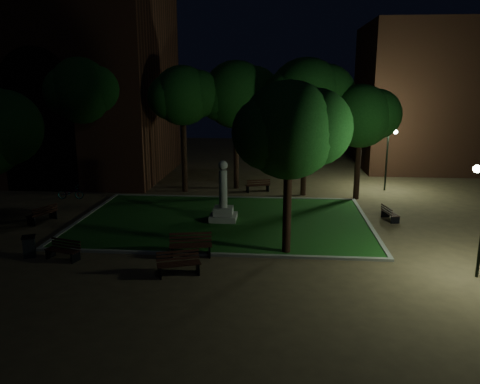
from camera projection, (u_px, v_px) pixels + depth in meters
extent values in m
plane|color=brown|center=(219.00, 233.00, 22.99)|extent=(80.00, 80.00, 0.00)
cube|color=#184613|center=(223.00, 221.00, 24.92)|extent=(15.00, 10.00, 0.08)
cube|color=slate|center=(210.00, 254.00, 19.96)|extent=(15.40, 0.20, 0.12)
cube|color=slate|center=(233.00, 197.00, 29.86)|extent=(15.40, 0.20, 0.12)
cube|color=slate|center=(85.00, 217.00, 25.52)|extent=(0.20, 10.00, 0.12)
cube|color=slate|center=(368.00, 224.00, 24.31)|extent=(0.20, 10.00, 0.12)
cube|color=gray|center=(223.00, 217.00, 24.87)|extent=(1.40, 1.40, 0.30)
cube|color=gray|center=(223.00, 211.00, 24.79)|extent=(1.00, 1.00, 0.40)
cylinder|color=gray|center=(223.00, 189.00, 24.52)|extent=(0.44, 0.44, 2.00)
sphere|color=gray|center=(223.00, 165.00, 24.23)|extent=(0.50, 0.50, 0.50)
cube|color=#4F281A|center=(35.00, 79.00, 36.13)|extent=(20.00, 12.00, 15.00)
cube|color=black|center=(50.00, 137.00, 32.44)|extent=(5.00, 3.00, 7.00)
cylinder|color=black|center=(45.00, 86.00, 31.64)|extent=(5.00, 3.00, 5.00)
plane|color=orange|center=(58.00, 136.00, 33.60)|extent=(6.30, 0.00, 6.30)
cube|color=#4F281A|center=(458.00, 97.00, 39.59)|extent=(16.00, 10.00, 12.00)
sphere|color=#184E17|center=(4.00, 128.00, 20.15)|extent=(3.31, 3.31, 3.31)
cylinder|color=black|center=(184.00, 153.00, 31.20)|extent=(0.36, 0.36, 5.23)
sphere|color=#184E17|center=(183.00, 96.00, 30.34)|extent=(3.88, 3.88, 3.88)
sphere|color=#184E17|center=(198.00, 94.00, 30.43)|extent=(3.10, 3.10, 3.10)
sphere|color=#184E17|center=(170.00, 97.00, 30.13)|extent=(2.91, 2.91, 2.91)
cylinder|color=black|center=(304.00, 158.00, 30.22)|extent=(0.36, 0.36, 4.90)
sphere|color=#184E17|center=(306.00, 97.00, 29.33)|extent=(4.85, 4.85, 4.85)
sphere|color=#184E17|center=(325.00, 95.00, 29.41)|extent=(3.88, 3.88, 3.88)
sphere|color=#184E17|center=(291.00, 98.00, 29.14)|extent=(3.63, 3.63, 3.63)
cylinder|color=black|center=(357.00, 167.00, 29.30)|extent=(0.36, 0.36, 4.05)
sphere|color=#184E17|center=(360.00, 116.00, 28.57)|extent=(3.89, 3.89, 3.89)
sphere|color=#184E17|center=(376.00, 114.00, 28.66)|extent=(3.11, 3.11, 3.11)
sphere|color=#184E17|center=(348.00, 118.00, 28.36)|extent=(2.91, 2.91, 2.91)
cylinder|color=black|center=(287.00, 207.00, 19.82)|extent=(0.36, 0.36, 4.11)
sphere|color=#184E17|center=(289.00, 130.00, 19.07)|extent=(4.06, 4.06, 4.06)
sphere|color=#184E17|center=(314.00, 127.00, 19.16)|extent=(3.24, 3.24, 3.24)
sphere|color=#184E17|center=(269.00, 133.00, 18.87)|extent=(3.04, 3.04, 3.04)
cylinder|color=black|center=(90.00, 151.00, 31.80)|extent=(0.36, 0.36, 5.31)
sphere|color=#184E17|center=(85.00, 90.00, 30.88)|extent=(4.64, 4.64, 4.64)
sphere|color=#184E17|center=(103.00, 89.00, 30.96)|extent=(3.71, 3.71, 3.71)
sphere|color=#184E17|center=(70.00, 92.00, 30.69)|extent=(3.48, 3.48, 3.48)
cylinder|color=black|center=(236.00, 152.00, 32.14)|extent=(0.36, 0.36, 5.07)
sphere|color=#184E17|center=(236.00, 95.00, 31.25)|extent=(4.52, 4.52, 4.52)
sphere|color=#184E17|center=(253.00, 93.00, 31.33)|extent=(3.61, 3.61, 3.61)
sphere|color=#184E17|center=(222.00, 96.00, 31.05)|extent=(3.39, 3.39, 3.39)
sphere|color=#D8FFD8|center=(477.00, 169.00, 16.88)|extent=(0.28, 0.28, 0.28)
cylinder|color=black|center=(80.00, 154.00, 32.99)|extent=(0.12, 0.12, 4.57)
cylinder|color=black|center=(77.00, 122.00, 32.47)|extent=(0.90, 0.08, 0.08)
sphere|color=#D8FFD8|center=(71.00, 122.00, 32.50)|extent=(0.28, 0.28, 0.28)
sphere|color=#D8FFD8|center=(84.00, 122.00, 32.43)|extent=(0.28, 0.28, 0.28)
cylinder|color=black|center=(386.00, 161.00, 31.66)|extent=(0.12, 0.12, 4.02)
cylinder|color=black|center=(389.00, 132.00, 31.20)|extent=(0.90, 0.08, 0.08)
sphere|color=#D8FFD8|center=(382.00, 132.00, 31.24)|extent=(0.28, 0.28, 0.28)
sphere|color=#D8FFD8|center=(396.00, 132.00, 31.17)|extent=(0.28, 0.28, 0.28)
cube|color=black|center=(160.00, 271.00, 17.74)|extent=(0.25, 0.56, 0.46)
cube|color=black|center=(198.00, 268.00, 18.09)|extent=(0.25, 0.56, 0.46)
cube|color=black|center=(180.00, 266.00, 17.65)|extent=(1.59, 0.63, 0.04)
cube|color=black|center=(179.00, 264.00, 17.79)|extent=(1.59, 0.63, 0.04)
cube|color=black|center=(179.00, 263.00, 17.92)|extent=(1.59, 0.63, 0.04)
cube|color=black|center=(178.00, 262.00, 18.06)|extent=(1.59, 0.63, 0.04)
cube|color=black|center=(178.00, 259.00, 18.09)|extent=(1.58, 0.60, 0.10)
cube|color=black|center=(178.00, 255.00, 18.06)|extent=(1.58, 0.60, 0.10)
cube|color=black|center=(178.00, 252.00, 18.03)|extent=(1.58, 0.60, 0.10)
cube|color=black|center=(172.00, 252.00, 19.74)|extent=(0.18, 0.62, 0.49)
cube|color=black|center=(209.00, 250.00, 19.90)|extent=(0.18, 0.62, 0.49)
cube|color=black|center=(191.00, 247.00, 19.52)|extent=(1.78, 0.44, 0.04)
cube|color=black|center=(191.00, 246.00, 19.67)|extent=(1.78, 0.44, 0.04)
cube|color=black|center=(191.00, 245.00, 19.82)|extent=(1.78, 0.44, 0.04)
cube|color=black|center=(191.00, 244.00, 19.98)|extent=(1.78, 0.44, 0.04)
cube|color=black|center=(191.00, 241.00, 20.02)|extent=(1.78, 0.40, 0.11)
cube|color=black|center=(191.00, 237.00, 19.98)|extent=(1.78, 0.40, 0.11)
cube|color=black|center=(190.00, 234.00, 19.94)|extent=(1.78, 0.40, 0.11)
cube|color=black|center=(51.00, 253.00, 19.72)|extent=(0.20, 0.51, 0.41)
cube|color=black|center=(76.00, 257.00, 19.26)|extent=(0.20, 0.51, 0.41)
cube|color=black|center=(59.00, 252.00, 19.25)|extent=(1.46, 0.51, 0.04)
cube|color=black|center=(61.00, 251.00, 19.37)|extent=(1.46, 0.51, 0.04)
cube|color=black|center=(63.00, 250.00, 19.49)|extent=(1.46, 0.51, 0.04)
cube|color=black|center=(66.00, 249.00, 19.61)|extent=(1.46, 0.51, 0.04)
cube|color=black|center=(66.00, 246.00, 19.64)|extent=(1.45, 0.48, 0.09)
cube|color=black|center=(66.00, 243.00, 19.61)|extent=(1.45, 0.48, 0.09)
cube|color=black|center=(66.00, 240.00, 19.58)|extent=(1.45, 0.48, 0.09)
cube|color=black|center=(53.00, 215.00, 25.39)|extent=(0.53, 0.27, 0.44)
cube|color=black|center=(31.00, 221.00, 24.17)|extent=(0.53, 0.27, 0.44)
cube|color=black|center=(39.00, 213.00, 24.82)|extent=(0.70, 1.52, 0.04)
cube|color=black|center=(41.00, 213.00, 24.76)|extent=(0.70, 1.52, 0.04)
cube|color=black|center=(43.00, 214.00, 24.70)|extent=(0.70, 1.52, 0.04)
cube|color=black|center=(45.00, 214.00, 24.63)|extent=(0.70, 1.52, 0.04)
cube|color=black|center=(45.00, 212.00, 24.58)|extent=(0.67, 1.51, 0.10)
cube|color=black|center=(45.00, 210.00, 24.55)|extent=(0.67, 1.51, 0.10)
cube|color=black|center=(45.00, 207.00, 24.52)|extent=(0.67, 1.51, 0.10)
cube|color=black|center=(395.00, 220.00, 24.48)|extent=(0.48, 0.15, 0.39)
cube|color=black|center=(385.00, 214.00, 25.67)|extent=(0.48, 0.15, 0.39)
cube|color=black|center=(394.00, 213.00, 25.05)|extent=(0.35, 1.39, 0.04)
cube|color=black|center=(392.00, 213.00, 25.04)|extent=(0.35, 1.39, 0.04)
cube|color=black|center=(389.00, 213.00, 25.03)|extent=(0.35, 1.39, 0.04)
cube|color=black|center=(387.00, 213.00, 25.01)|extent=(0.35, 1.39, 0.04)
cube|color=black|center=(386.00, 212.00, 24.99)|extent=(0.32, 1.38, 0.08)
cube|color=black|center=(387.00, 210.00, 24.96)|extent=(0.32, 1.38, 0.08)
cube|color=black|center=(387.00, 207.00, 24.93)|extent=(0.32, 1.38, 0.08)
cube|color=black|center=(267.00, 188.00, 31.83)|extent=(0.24, 0.55, 0.45)
cube|color=black|center=(247.00, 189.00, 31.48)|extent=(0.24, 0.55, 0.45)
cube|color=black|center=(257.00, 184.00, 31.81)|extent=(1.56, 0.62, 0.04)
cube|color=black|center=(257.00, 185.00, 31.68)|extent=(1.56, 0.62, 0.04)
cube|color=black|center=(258.00, 185.00, 31.54)|extent=(1.56, 0.62, 0.04)
cube|color=black|center=(258.00, 186.00, 31.41)|extent=(1.56, 0.62, 0.04)
cube|color=black|center=(259.00, 184.00, 31.33)|extent=(1.55, 0.59, 0.10)
cube|color=black|center=(259.00, 182.00, 31.30)|extent=(1.55, 0.59, 0.10)
cube|color=black|center=(259.00, 180.00, 31.26)|extent=(1.55, 0.59, 0.10)
cube|color=black|center=(29.00, 247.00, 19.77)|extent=(0.63, 0.63, 0.85)
cube|color=black|center=(28.00, 237.00, 19.66)|extent=(0.70, 0.70, 0.06)
imported|color=black|center=(71.00, 192.00, 29.62)|extent=(1.69, 0.69, 0.87)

